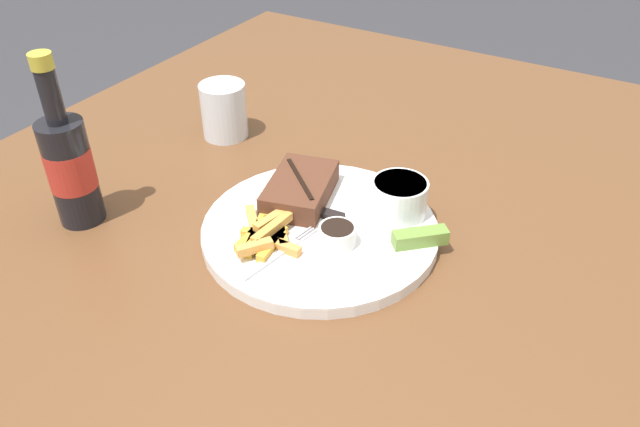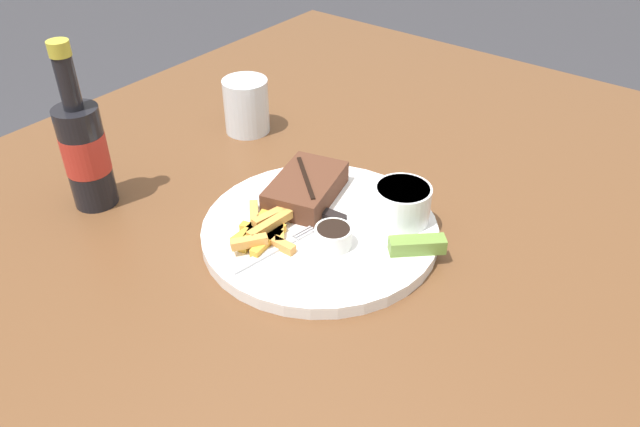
{
  "view_description": "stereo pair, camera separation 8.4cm",
  "coord_description": "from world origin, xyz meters",
  "px_view_note": "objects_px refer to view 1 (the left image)",
  "views": [
    {
      "loc": [
        -0.59,
        -0.35,
        1.27
      ],
      "look_at": [
        0.0,
        0.0,
        0.78
      ],
      "focal_mm": 35.0,
      "sensor_mm": 36.0,
      "label": 1
    },
    {
      "loc": [
        -0.54,
        -0.42,
        1.27
      ],
      "look_at": [
        0.0,
        0.0,
        0.78
      ],
      "focal_mm": 35.0,
      "sensor_mm": 36.0,
      "label": 2
    }
  ],
  "objects_px": {
    "dinner_plate": "(320,231)",
    "knife_utensil": "(301,207)",
    "pickle_spear": "(420,238)",
    "fork_utensil": "(276,255)",
    "drinking_glass": "(224,110)",
    "steak_portion": "(300,189)",
    "dipping_sauce_cup": "(337,235)",
    "coleslaw_cup": "(399,196)",
    "beer_bottle": "(70,166)"
  },
  "relations": [
    {
      "from": "dipping_sauce_cup",
      "to": "fork_utensil",
      "type": "xyz_separation_m",
      "value": [
        -0.06,
        0.05,
        -0.01
      ]
    },
    {
      "from": "steak_portion",
      "to": "coleslaw_cup",
      "type": "xyz_separation_m",
      "value": [
        0.04,
        -0.14,
        0.01
      ]
    },
    {
      "from": "dinner_plate",
      "to": "drinking_glass",
      "type": "xyz_separation_m",
      "value": [
        0.17,
        0.29,
        0.04
      ]
    },
    {
      "from": "drinking_glass",
      "to": "beer_bottle",
      "type": "bearing_deg",
      "value": 175.49
    },
    {
      "from": "dipping_sauce_cup",
      "to": "fork_utensil",
      "type": "height_order",
      "value": "dipping_sauce_cup"
    },
    {
      "from": "fork_utensil",
      "to": "beer_bottle",
      "type": "bearing_deg",
      "value": 109.97
    },
    {
      "from": "pickle_spear",
      "to": "fork_utensil",
      "type": "distance_m",
      "value": 0.19
    },
    {
      "from": "steak_portion",
      "to": "fork_utensil",
      "type": "distance_m",
      "value": 0.13
    },
    {
      "from": "dipping_sauce_cup",
      "to": "pickle_spear",
      "type": "xyz_separation_m",
      "value": [
        0.06,
        -0.09,
        -0.01
      ]
    },
    {
      "from": "dipping_sauce_cup",
      "to": "beer_bottle",
      "type": "bearing_deg",
      "value": 107.82
    },
    {
      "from": "steak_portion",
      "to": "knife_utensil",
      "type": "relative_size",
      "value": 0.9
    },
    {
      "from": "fork_utensil",
      "to": "drinking_glass",
      "type": "bearing_deg",
      "value": 57.7
    },
    {
      "from": "drinking_glass",
      "to": "fork_utensil",
      "type": "bearing_deg",
      "value": -132.34
    },
    {
      "from": "dinner_plate",
      "to": "dipping_sauce_cup",
      "type": "bearing_deg",
      "value": -120.43
    },
    {
      "from": "coleslaw_cup",
      "to": "dipping_sauce_cup",
      "type": "xyz_separation_m",
      "value": [
        -0.1,
        0.04,
        -0.01
      ]
    },
    {
      "from": "steak_portion",
      "to": "fork_utensil",
      "type": "relative_size",
      "value": 1.11
    },
    {
      "from": "fork_utensil",
      "to": "beer_bottle",
      "type": "xyz_separation_m",
      "value": [
        -0.05,
        0.3,
        0.07
      ]
    },
    {
      "from": "dinner_plate",
      "to": "coleslaw_cup",
      "type": "xyz_separation_m",
      "value": [
        0.08,
        -0.08,
        0.04
      ]
    },
    {
      "from": "dipping_sauce_cup",
      "to": "pickle_spear",
      "type": "bearing_deg",
      "value": -59.08
    },
    {
      "from": "dinner_plate",
      "to": "knife_utensil",
      "type": "bearing_deg",
      "value": 65.52
    },
    {
      "from": "coleslaw_cup",
      "to": "drinking_glass",
      "type": "relative_size",
      "value": 0.82
    },
    {
      "from": "pickle_spear",
      "to": "knife_utensil",
      "type": "xyz_separation_m",
      "value": [
        -0.01,
        0.18,
        -0.01
      ]
    },
    {
      "from": "steak_portion",
      "to": "drinking_glass",
      "type": "relative_size",
      "value": 1.56
    },
    {
      "from": "pickle_spear",
      "to": "steak_portion",
      "type": "bearing_deg",
      "value": 87.13
    },
    {
      "from": "steak_portion",
      "to": "fork_utensil",
      "type": "height_order",
      "value": "steak_portion"
    },
    {
      "from": "coleslaw_cup",
      "to": "dipping_sauce_cup",
      "type": "bearing_deg",
      "value": 159.03
    },
    {
      "from": "knife_utensil",
      "to": "dipping_sauce_cup",
      "type": "bearing_deg",
      "value": 147.32
    },
    {
      "from": "pickle_spear",
      "to": "drinking_glass",
      "type": "bearing_deg",
      "value": 72.51
    },
    {
      "from": "coleslaw_cup",
      "to": "drinking_glass",
      "type": "distance_m",
      "value": 0.38
    },
    {
      "from": "pickle_spear",
      "to": "drinking_glass",
      "type": "relative_size",
      "value": 0.72
    },
    {
      "from": "dinner_plate",
      "to": "steak_portion",
      "type": "xyz_separation_m",
      "value": [
        0.04,
        0.06,
        0.03
      ]
    },
    {
      "from": "dinner_plate",
      "to": "dipping_sauce_cup",
      "type": "xyz_separation_m",
      "value": [
        -0.02,
        -0.04,
        0.02
      ]
    },
    {
      "from": "dinner_plate",
      "to": "fork_utensil",
      "type": "bearing_deg",
      "value": 169.95
    },
    {
      "from": "steak_portion",
      "to": "pickle_spear",
      "type": "relative_size",
      "value": 2.17
    },
    {
      "from": "dipping_sauce_cup",
      "to": "fork_utensil",
      "type": "bearing_deg",
      "value": 138.17
    },
    {
      "from": "dipping_sauce_cup",
      "to": "beer_bottle",
      "type": "relative_size",
      "value": 0.2
    },
    {
      "from": "dinner_plate",
      "to": "beer_bottle",
      "type": "bearing_deg",
      "value": 113.61
    },
    {
      "from": "dinner_plate",
      "to": "dipping_sauce_cup",
      "type": "relative_size",
      "value": 6.59
    },
    {
      "from": "knife_utensil",
      "to": "drinking_glass",
      "type": "distance_m",
      "value": 0.29
    },
    {
      "from": "steak_portion",
      "to": "beer_bottle",
      "type": "bearing_deg",
      "value": 124.99
    },
    {
      "from": "fork_utensil",
      "to": "coleslaw_cup",
      "type": "bearing_deg",
      "value": -19.8
    },
    {
      "from": "drinking_glass",
      "to": "steak_portion",
      "type": "bearing_deg",
      "value": -118.08
    },
    {
      "from": "knife_utensil",
      "to": "beer_bottle",
      "type": "xyz_separation_m",
      "value": [
        -0.16,
        0.27,
        0.07
      ]
    },
    {
      "from": "coleslaw_cup",
      "to": "dipping_sauce_cup",
      "type": "height_order",
      "value": "coleslaw_cup"
    },
    {
      "from": "pickle_spear",
      "to": "knife_utensil",
      "type": "distance_m",
      "value": 0.18
    },
    {
      "from": "steak_portion",
      "to": "pickle_spear",
      "type": "distance_m",
      "value": 0.19
    },
    {
      "from": "dipping_sauce_cup",
      "to": "drinking_glass",
      "type": "bearing_deg",
      "value": 60.18
    },
    {
      "from": "pickle_spear",
      "to": "fork_utensil",
      "type": "relative_size",
      "value": 0.51
    },
    {
      "from": "knife_utensil",
      "to": "fork_utensil",
      "type": "bearing_deg",
      "value": 99.78
    },
    {
      "from": "drinking_glass",
      "to": "dipping_sauce_cup",
      "type": "bearing_deg",
      "value": -119.82
    }
  ]
}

